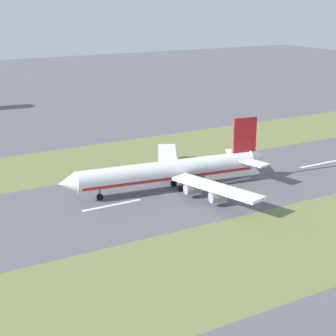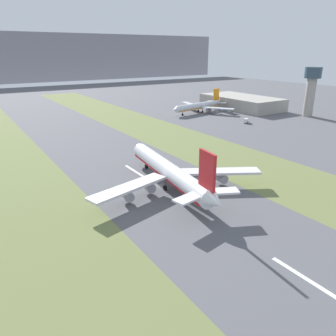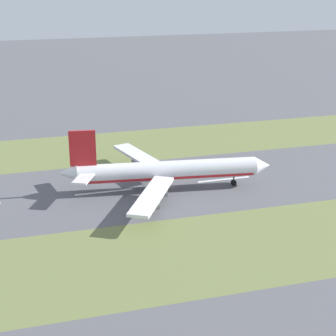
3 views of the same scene
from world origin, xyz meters
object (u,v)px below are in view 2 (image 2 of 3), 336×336
at_px(airplane_parked_apron, 200,106).
at_px(service_truck, 246,120).
at_px(airplane_main_jet, 170,172).
at_px(control_tower, 311,86).
at_px(terminal_building, 241,102).

relative_size(airplane_parked_apron, service_truck, 9.48).
distance_m(airplane_main_jet, control_tower, 175.06).
bearing_deg(control_tower, airplane_parked_apron, 135.86).
bearing_deg(airplane_main_jet, terminal_building, 37.62).
bearing_deg(service_truck, terminal_building, 48.46).
xyz_separation_m(terminal_building, service_truck, (-42.08, -47.50, -3.35)).
relative_size(control_tower, service_truck, 5.93).
distance_m(airplane_main_jet, airplane_parked_apron, 156.96).
bearing_deg(service_truck, control_tower, -7.16).
xyz_separation_m(terminal_building, control_tower, (15.53, -54.73, 17.08)).
xyz_separation_m(terminal_building, airplane_parked_apron, (-43.40, 2.46, 0.14)).
height_order(airplane_main_jet, service_truck, airplane_main_jet).
bearing_deg(terminal_building, airplane_main_jet, -142.38).
height_order(terminal_building, airplane_parked_apron, airplane_parked_apron).
bearing_deg(control_tower, airplane_main_jet, -160.02).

